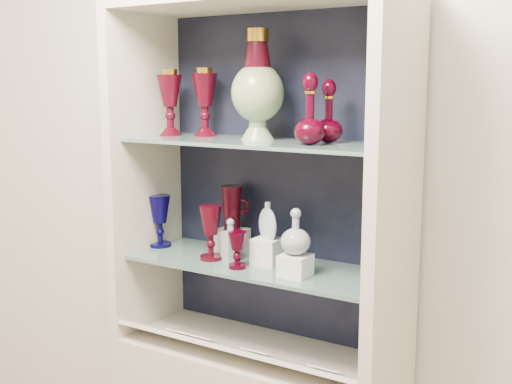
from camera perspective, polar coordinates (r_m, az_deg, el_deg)
The scene contains 29 objects.
wall_back at distance 2.31m, azimuth 2.88°, elevation 3.22°, with size 3.50×0.02×2.80m, color silver.
cabinet_back_panel at distance 2.29m, azimuth 2.50°, elevation 1.29°, with size 0.98×0.02×1.15m, color black.
cabinet_side_left at distance 2.41m, azimuth -9.75°, elevation 1.58°, with size 0.04×0.40×1.15m, color beige.
cabinet_side_right at distance 1.92m, azimuth 12.27°, elevation -0.51°, with size 0.04×0.40×1.15m, color beige.
shelf_lower at distance 2.20m, azimuth 0.28°, elevation -6.50°, with size 0.92×0.34×0.01m, color slate.
shelf_upper at distance 2.13m, azimuth 0.28°, elevation 4.44°, with size 0.92×0.34×0.01m, color slate.
label_ledge at distance 2.19m, azimuth -1.56°, elevation -13.96°, with size 0.92×0.18×0.01m, color beige.
label_card_0 at distance 2.31m, azimuth -6.62°, elevation -12.29°, with size 0.10×0.07×0.00m, color white.
label_card_1 at distance 2.04m, azimuth 6.29°, elevation -15.39°, with size 0.10×0.07×0.00m, color white.
label_card_2 at distance 2.15m, azimuth 0.18°, elevation -14.02°, with size 0.10×0.07×0.00m, color white.
label_card_3 at distance 2.26m, azimuth -4.70°, elevation -12.80°, with size 0.10×0.07×0.00m, color white.
pedestal_lamp_left at distance 2.36m, azimuth -7.66°, elevation 7.88°, with size 0.09×0.09×0.24m, color #430613, non-canonical shape.
pedestal_lamp_right at distance 2.31m, azimuth -4.57°, elevation 7.96°, with size 0.09×0.09×0.24m, color #430613, non-canonical shape.
enamel_urn at distance 2.15m, azimuth 0.14°, elevation 9.49°, with size 0.18×0.18×0.36m, color #0E4623, non-canonical shape.
ruby_decanter_a at distance 1.97m, azimuth 4.83°, elevation 7.76°, with size 0.10×0.10×0.25m, color #3B0010, non-canonical shape.
ruby_decanter_b at distance 2.05m, azimuth 6.50°, elevation 7.32°, with size 0.09×0.09×0.21m, color #3B0010, non-canonical shape.
lidded_bowl at distance 1.92m, azimuth 11.44°, elevation 5.21°, with size 0.08×0.08×0.09m, color #3B0010, non-canonical shape.
cobalt_goblet at distance 2.43m, azimuth -8.55°, elevation -2.56°, with size 0.08×0.08×0.20m, color #04003D, non-canonical shape.
ruby_goblet_tall at distance 2.23m, azimuth -4.04°, elevation -3.63°, with size 0.08×0.08×0.19m, color #430613, non-canonical shape.
ruby_goblet_small at distance 2.13m, azimuth -1.67°, elevation -5.17°, with size 0.06×0.06×0.12m, color #3B0010, non-canonical shape.
riser_ruby_pitcher at distance 2.36m, azimuth -2.13°, elevation -4.27°, with size 0.10×0.10×0.08m, color silver.
ruby_pitcher at distance 2.33m, azimuth -2.14°, elevation -1.40°, with size 0.12×0.08×0.16m, color #430613, non-canonical shape.
clear_square_bottle at distance 2.22m, azimuth -2.28°, elevation -4.24°, with size 0.05×0.05×0.15m, color #8C98A5, non-canonical shape.
riser_flat_flask at distance 2.18m, azimuth 1.03°, elevation -5.30°, with size 0.09×0.09×0.09m, color silver.
flat_flask at distance 2.15m, azimuth 1.04°, elevation -2.48°, with size 0.09×0.04×0.13m, color silver, non-canonical shape.
riser_clear_round_decanter at distance 2.06m, azimuth 3.52°, elevation -6.53°, with size 0.09×0.09×0.07m, color silver.
clear_round_decanter at distance 2.03m, azimuth 3.55°, elevation -3.63°, with size 0.10×0.10×0.14m, color #8C98A5, non-canonical shape.
riser_cameo_medallion at distance 2.07m, azimuth 11.87°, elevation -6.17°, with size 0.08×0.08×0.10m, color silver.
cameo_medallion at distance 2.04m, azimuth 11.98°, elevation -3.10°, with size 0.11×0.04×0.13m, color black, non-canonical shape.
Camera 1 is at (1.11, -0.26, 1.65)m, focal length 45.00 mm.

